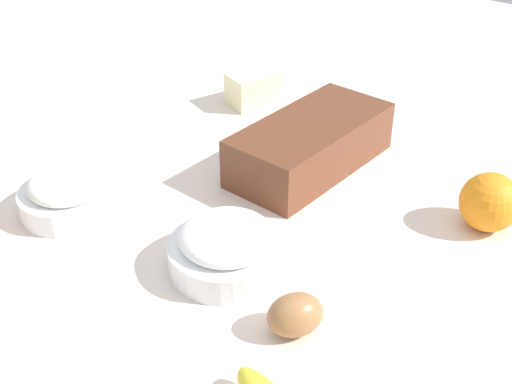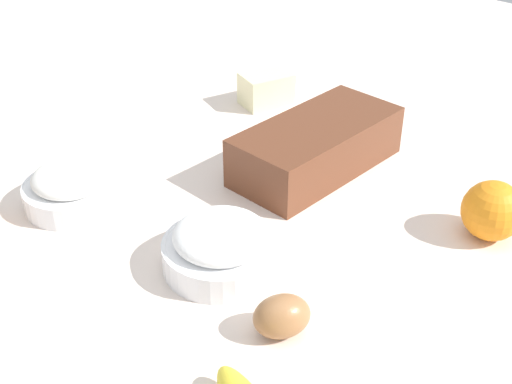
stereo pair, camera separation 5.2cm
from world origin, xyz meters
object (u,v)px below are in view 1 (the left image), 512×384
at_px(flour_bowl, 67,194).
at_px(orange_fruit, 490,202).
at_px(butter_block, 253,89).
at_px(egg_beside_bowl, 295,315).
at_px(loaf_pan, 311,143).
at_px(sugar_bowl, 227,248).

bearing_deg(flour_bowl, orange_fruit, -56.31).
distance_m(butter_block, egg_beside_bowl, 0.61).
xyz_separation_m(loaf_pan, orange_fruit, (0.01, -0.29, -0.00)).
bearing_deg(orange_fruit, loaf_pan, 91.96).
bearing_deg(butter_block, loaf_pan, -121.18).
relative_size(flour_bowl, sugar_bowl, 0.92).
xyz_separation_m(loaf_pan, butter_block, (0.13, 0.22, -0.01)).
height_order(sugar_bowl, orange_fruit, orange_fruit).
height_order(sugar_bowl, egg_beside_bowl, sugar_bowl).
height_order(butter_block, egg_beside_bowl, butter_block).
bearing_deg(orange_fruit, butter_block, 76.46).
height_order(flour_bowl, orange_fruit, orange_fruit).
xyz_separation_m(butter_block, egg_beside_bowl, (-0.45, -0.41, -0.00)).
bearing_deg(egg_beside_bowl, orange_fruit, -15.76).
distance_m(flour_bowl, butter_block, 0.45).
height_order(sugar_bowl, butter_block, sugar_bowl).
xyz_separation_m(loaf_pan, flour_bowl, (-0.32, 0.20, -0.01)).
relative_size(orange_fruit, butter_block, 0.92).
height_order(loaf_pan, orange_fruit, orange_fruit).
xyz_separation_m(loaf_pan, sugar_bowl, (-0.28, -0.06, -0.01)).
xyz_separation_m(flour_bowl, orange_fruit, (0.33, -0.49, 0.01)).
xyz_separation_m(sugar_bowl, egg_beside_bowl, (-0.04, -0.13, -0.01)).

